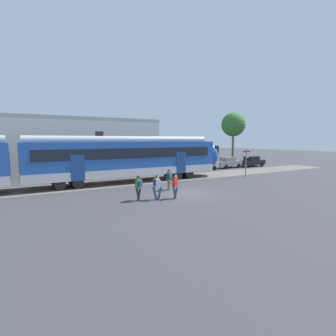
% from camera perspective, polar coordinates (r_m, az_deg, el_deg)
% --- Properties ---
extents(ground_plane, '(160.00, 160.00, 0.00)m').
position_cam_1_polar(ground_plane, '(19.72, 4.61, -5.54)').
color(ground_plane, '#38383D').
extents(commuter_train, '(38.05, 3.07, 4.73)m').
position_cam_1_polar(commuter_train, '(23.18, -28.53, 1.11)').
color(commuter_train, silver).
rests_on(commuter_train, ground).
extents(pedestrian_green, '(0.52, 0.71, 1.67)m').
position_cam_1_polar(pedestrian_green, '(17.32, -6.43, -3.87)').
color(pedestrian_green, '#28282D').
rests_on(pedestrian_green, ground).
extents(pedestrian_white, '(0.61, 0.61, 1.67)m').
position_cam_1_polar(pedestrian_white, '(17.50, -2.44, -3.73)').
color(pedestrian_white, navy).
rests_on(pedestrian_white, ground).
extents(pedestrian_red, '(0.53, 0.70, 1.67)m').
position_cam_1_polar(pedestrian_red, '(17.82, 1.56, -3.64)').
color(pedestrian_red, navy).
rests_on(pedestrian_red, ground).
extents(pedestrian_navy, '(0.54, 0.68, 1.67)m').
position_cam_1_polar(pedestrian_navy, '(20.81, 0.24, -2.13)').
color(pedestrian_navy, '#6B6051').
rests_on(pedestrian_navy, ground).
extents(parked_car_silver, '(4.08, 1.91, 1.54)m').
position_cam_1_polar(parked_car_silver, '(34.60, 7.57, 0.80)').
color(parked_car_silver, '#B7BABF').
rests_on(parked_car_silver, ground).
extents(parked_car_grey, '(4.07, 1.89, 1.54)m').
position_cam_1_polar(parked_car_grey, '(38.09, 12.98, 1.19)').
color(parked_car_grey, gray).
rests_on(parked_car_grey, ground).
extents(parked_car_black, '(4.03, 1.81, 1.54)m').
position_cam_1_polar(parked_car_black, '(41.00, 17.82, 1.40)').
color(parked_car_black, black).
rests_on(parked_car_black, ground).
extents(crossing_signal, '(0.96, 0.21, 3.00)m').
position_cam_1_polar(crossing_signal, '(29.31, 16.64, 2.04)').
color(crossing_signal, gray).
rests_on(crossing_signal, ground).
extents(background_building, '(21.48, 5.00, 9.20)m').
position_cam_1_polar(background_building, '(30.93, -22.04, 4.27)').
color(background_building, beige).
rests_on(background_building, ground).
extents(street_tree_right, '(3.82, 3.82, 8.32)m').
position_cam_1_polar(street_tree_right, '(43.78, 14.04, 9.13)').
color(street_tree_right, brown).
rests_on(street_tree_right, ground).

